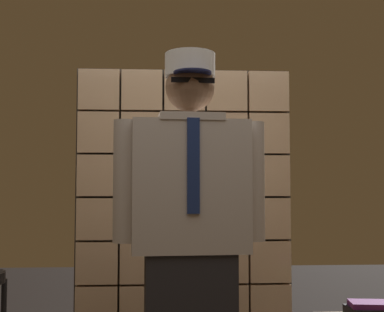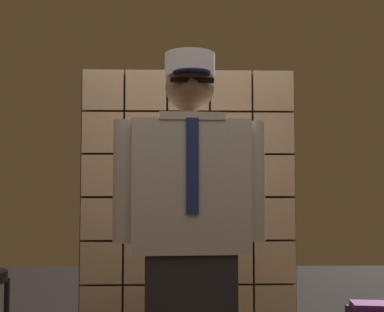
{
  "view_description": "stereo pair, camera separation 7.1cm",
  "coord_description": "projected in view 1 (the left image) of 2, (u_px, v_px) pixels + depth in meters",
  "views": [
    {
      "loc": [
        -0.15,
        -2.12,
        1.15
      ],
      "look_at": [
        -0.0,
        0.36,
        1.32
      ],
      "focal_mm": 49.04,
      "sensor_mm": 36.0,
      "label": 1
    },
    {
      "loc": [
        -0.08,
        -2.13,
        1.15
      ],
      "look_at": [
        -0.0,
        0.36,
        1.32
      ],
      "focal_mm": 49.04,
      "sensor_mm": 36.0,
      "label": 2
    }
  ],
  "objects": [
    {
      "name": "glass_block_wall",
      "position": [
        184.0,
        218.0,
        3.42
      ],
      "size": [
        1.42,
        0.1,
        1.98
      ],
      "color": "#E0B78C",
      "rests_on": "ground"
    },
    {
      "name": "standing_person",
      "position": [
        190.0,
        237.0,
        2.43
      ],
      "size": [
        0.72,
        0.32,
        1.8
      ],
      "rotation": [
        0.0,
        0.0,
        0.07
      ],
      "color": "#28282D",
      "rests_on": "ground"
    },
    {
      "name": "book_stack",
      "position": [
        371.0,
        312.0,
        2.56
      ],
      "size": [
        0.24,
        0.21,
        0.1
      ],
      "color": "#1E592D",
      "rests_on": "side_table"
    }
  ]
}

